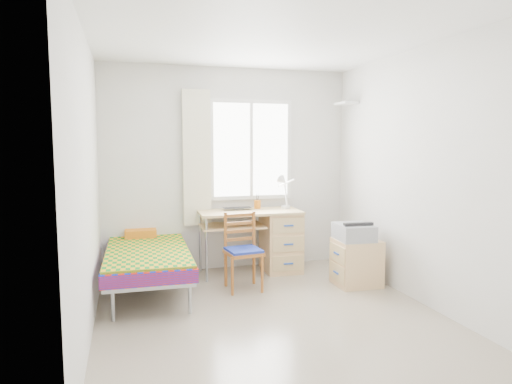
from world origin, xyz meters
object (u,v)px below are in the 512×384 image
cabinet (356,262)px  printer (354,231)px  bed (147,253)px  desk (275,238)px  chair (243,246)px

cabinet → printer: size_ratio=1.14×
bed → cabinet: (2.33, -0.54, -0.13)m
desk → printer: desk is taller
bed → chair: 1.09m
desk → chair: (-0.58, -0.58, 0.06)m
chair → cabinet: (1.29, -0.25, -0.22)m
desk → printer: (0.67, -0.83, 0.20)m
bed → chair: (1.04, -0.29, 0.09)m
cabinet → printer: 0.37m
desk → cabinet: bearing=-47.5°
cabinet → desk: bearing=132.0°
desk → chair: chair is taller
chair → bed: bearing=157.2°
desk → chair: size_ratio=1.49×
bed → printer: 2.36m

